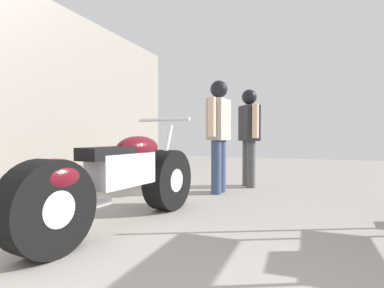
{
  "coord_description": "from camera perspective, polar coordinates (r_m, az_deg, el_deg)",
  "views": [
    {
      "loc": [
        0.9,
        -0.27,
        0.87
      ],
      "look_at": [
        -0.55,
        3.53,
        0.76
      ],
      "focal_mm": 28.61,
      "sensor_mm": 36.0,
      "label": 1
    }
  ],
  "objects": [
    {
      "name": "mechanic_in_blue",
      "position": [
        5.29,
        10.59,
        2.85
      ],
      "size": [
        0.43,
        0.6,
        1.65
      ],
      "color": "#4C4C4C",
      "rests_on": "ground_plane"
    },
    {
      "name": "garage_partition_left",
      "position": [
        5.5,
        -25.6,
        8.34
      ],
      "size": [
        0.08,
        7.68,
        3.06
      ],
      "primitive_type": "cube",
      "color": "gray",
      "rests_on": "ground_plane"
    },
    {
      "name": "mechanic_with_helmet",
      "position": [
        4.64,
        5.01,
        3.4
      ],
      "size": [
        0.27,
        0.67,
        1.7
      ],
      "color": "#384766",
      "rests_on": "ground_plane"
    },
    {
      "name": "ground_plane",
      "position": [
        3.96,
        7.4,
        -11.11
      ],
      "size": [
        16.75,
        16.75,
        0.0
      ],
      "primitive_type": "plane",
      "color": "gray"
    },
    {
      "name": "motorcycle_maroon_cruiser",
      "position": [
        2.95,
        -13.49,
        -6.73
      ],
      "size": [
        0.71,
        2.3,
        1.07
      ],
      "color": "black",
      "rests_on": "ground_plane"
    }
  ]
}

